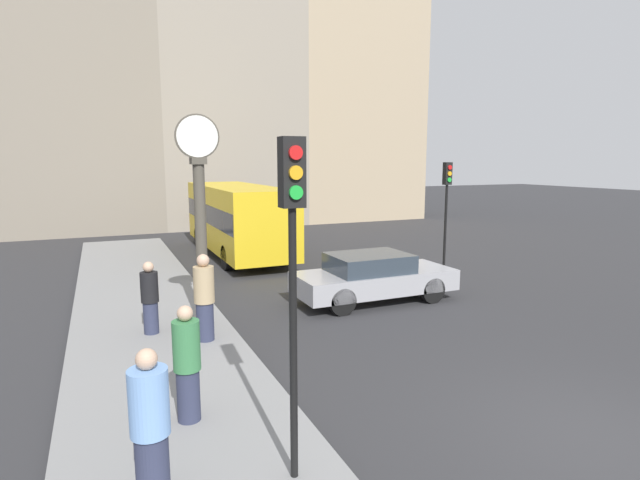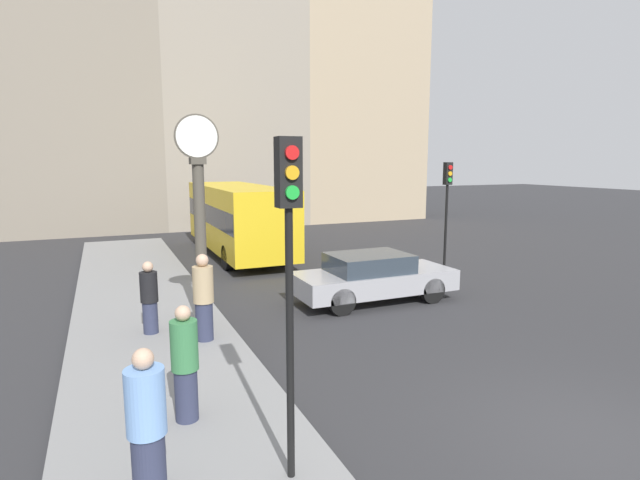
{
  "view_description": "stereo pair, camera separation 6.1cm",
  "coord_description": "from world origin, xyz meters",
  "px_view_note": "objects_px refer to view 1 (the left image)",
  "views": [
    {
      "loc": [
        -6.15,
        -4.3,
        3.86
      ],
      "look_at": [
        -0.28,
        8.93,
        1.57
      ],
      "focal_mm": 28.0,
      "sensor_mm": 36.0,
      "label": 1
    },
    {
      "loc": [
        -6.09,
        -4.33,
        3.86
      ],
      "look_at": [
        -0.28,
        8.93,
        1.57
      ],
      "focal_mm": 28.0,
      "sensor_mm": 36.0,
      "label": 2
    }
  ],
  "objects_px": {
    "traffic_light_far": "(447,194)",
    "street_clock": "(200,216)",
    "traffic_light_near": "(293,241)",
    "pedestrian_blue_stripe": "(150,427)",
    "sedan_car": "(373,277)",
    "pedestrian_tan_coat": "(204,298)",
    "pedestrian_green_hoodie": "(187,364)",
    "bus_distant": "(237,216)",
    "pedestrian_black_jacket": "(150,298)"
  },
  "relations": [
    {
      "from": "sedan_car",
      "to": "pedestrian_blue_stripe",
      "type": "xyz_separation_m",
      "value": [
        -6.44,
        -6.38,
        0.32
      ]
    },
    {
      "from": "sedan_car",
      "to": "pedestrian_black_jacket",
      "type": "height_order",
      "value": "pedestrian_black_jacket"
    },
    {
      "from": "street_clock",
      "to": "pedestrian_green_hoodie",
      "type": "xyz_separation_m",
      "value": [
        -1.02,
        -4.14,
        -1.66
      ]
    },
    {
      "from": "bus_distant",
      "to": "pedestrian_blue_stripe",
      "type": "xyz_separation_m",
      "value": [
        -4.78,
        -14.68,
        -0.61
      ]
    },
    {
      "from": "bus_distant",
      "to": "pedestrian_tan_coat",
      "type": "xyz_separation_m",
      "value": [
        -3.27,
        -9.9,
        -0.57
      ]
    },
    {
      "from": "traffic_light_near",
      "to": "street_clock",
      "type": "bearing_deg",
      "value": 89.1
    },
    {
      "from": "pedestrian_black_jacket",
      "to": "pedestrian_tan_coat",
      "type": "xyz_separation_m",
      "value": [
        0.99,
        -0.9,
        0.12
      ]
    },
    {
      "from": "bus_distant",
      "to": "pedestrian_black_jacket",
      "type": "bearing_deg",
      "value": -115.35
    },
    {
      "from": "bus_distant",
      "to": "traffic_light_far",
      "type": "bearing_deg",
      "value": -46.76
    },
    {
      "from": "traffic_light_near",
      "to": "pedestrian_black_jacket",
      "type": "relative_size",
      "value": 2.5
    },
    {
      "from": "street_clock",
      "to": "pedestrian_tan_coat",
      "type": "relative_size",
      "value": 2.57
    },
    {
      "from": "traffic_light_far",
      "to": "pedestrian_green_hoodie",
      "type": "height_order",
      "value": "traffic_light_far"
    },
    {
      "from": "pedestrian_black_jacket",
      "to": "pedestrian_blue_stripe",
      "type": "bearing_deg",
      "value": -95.19
    },
    {
      "from": "traffic_light_near",
      "to": "pedestrian_green_hoodie",
      "type": "bearing_deg",
      "value": 116.68
    },
    {
      "from": "sedan_car",
      "to": "traffic_light_near",
      "type": "bearing_deg",
      "value": -126.35
    },
    {
      "from": "traffic_light_far",
      "to": "street_clock",
      "type": "height_order",
      "value": "street_clock"
    },
    {
      "from": "sedan_car",
      "to": "traffic_light_far",
      "type": "distance_m",
      "value": 5.07
    },
    {
      "from": "pedestrian_blue_stripe",
      "to": "pedestrian_green_hoodie",
      "type": "xyz_separation_m",
      "value": [
        0.65,
        1.6,
        -0.02
      ]
    },
    {
      "from": "pedestrian_green_hoodie",
      "to": "street_clock",
      "type": "bearing_deg",
      "value": 76.2
    },
    {
      "from": "bus_distant",
      "to": "pedestrian_tan_coat",
      "type": "distance_m",
      "value": 10.44
    },
    {
      "from": "sedan_car",
      "to": "pedestrian_black_jacket",
      "type": "bearing_deg",
      "value": -173.3
    },
    {
      "from": "traffic_light_far",
      "to": "pedestrian_black_jacket",
      "type": "bearing_deg",
      "value": -164.03
    },
    {
      "from": "bus_distant",
      "to": "pedestrian_black_jacket",
      "type": "relative_size",
      "value": 5.47
    },
    {
      "from": "traffic_light_near",
      "to": "pedestrian_green_hoodie",
      "type": "distance_m",
      "value": 2.86
    },
    {
      "from": "bus_distant",
      "to": "traffic_light_far",
      "type": "height_order",
      "value": "traffic_light_far"
    },
    {
      "from": "sedan_car",
      "to": "pedestrian_blue_stripe",
      "type": "bearing_deg",
      "value": -135.26
    },
    {
      "from": "pedestrian_blue_stripe",
      "to": "traffic_light_near",
      "type": "bearing_deg",
      "value": -8.51
    },
    {
      "from": "traffic_light_far",
      "to": "pedestrian_blue_stripe",
      "type": "height_order",
      "value": "traffic_light_far"
    },
    {
      "from": "bus_distant",
      "to": "pedestrian_green_hoodie",
      "type": "bearing_deg",
      "value": -107.53
    },
    {
      "from": "pedestrian_blue_stripe",
      "to": "bus_distant",
      "type": "bearing_deg",
      "value": 71.97
    },
    {
      "from": "traffic_light_far",
      "to": "pedestrian_tan_coat",
      "type": "distance_m",
      "value": 9.93
    },
    {
      "from": "traffic_light_far",
      "to": "street_clock",
      "type": "xyz_separation_m",
      "value": [
        -8.88,
        -2.81,
        -0.07
      ]
    },
    {
      "from": "pedestrian_black_jacket",
      "to": "pedestrian_tan_coat",
      "type": "height_order",
      "value": "pedestrian_tan_coat"
    },
    {
      "from": "pedestrian_tan_coat",
      "to": "traffic_light_near",
      "type": "bearing_deg",
      "value": -89.32
    },
    {
      "from": "pedestrian_green_hoodie",
      "to": "pedestrian_tan_coat",
      "type": "bearing_deg",
      "value": 74.83
    },
    {
      "from": "street_clock",
      "to": "pedestrian_blue_stripe",
      "type": "xyz_separation_m",
      "value": [
        -1.66,
        -5.74,
        -1.64
      ]
    },
    {
      "from": "bus_distant",
      "to": "street_clock",
      "type": "bearing_deg",
      "value": -109.21
    },
    {
      "from": "traffic_light_near",
      "to": "pedestrian_black_jacket",
      "type": "distance_m",
      "value": 6.35
    },
    {
      "from": "street_clock",
      "to": "pedestrian_green_hoodie",
      "type": "bearing_deg",
      "value": -103.8
    },
    {
      "from": "pedestrian_black_jacket",
      "to": "pedestrian_green_hoodie",
      "type": "bearing_deg",
      "value": -88.17
    },
    {
      "from": "pedestrian_tan_coat",
      "to": "sedan_car",
      "type": "bearing_deg",
      "value": 17.91
    },
    {
      "from": "bus_distant",
      "to": "pedestrian_blue_stripe",
      "type": "distance_m",
      "value": 15.45
    },
    {
      "from": "bus_distant",
      "to": "pedestrian_green_hoodie",
      "type": "xyz_separation_m",
      "value": [
        -4.13,
        -13.08,
        -0.63
      ]
    },
    {
      "from": "street_clock",
      "to": "bus_distant",
      "type": "bearing_deg",
      "value": 70.79
    },
    {
      "from": "street_clock",
      "to": "pedestrian_tan_coat",
      "type": "xyz_separation_m",
      "value": [
        -0.15,
        -0.96,
        -1.6
      ]
    },
    {
      "from": "pedestrian_black_jacket",
      "to": "pedestrian_tan_coat",
      "type": "bearing_deg",
      "value": -42.06
    },
    {
      "from": "bus_distant",
      "to": "pedestrian_green_hoodie",
      "type": "height_order",
      "value": "bus_distant"
    },
    {
      "from": "bus_distant",
      "to": "traffic_light_far",
      "type": "distance_m",
      "value": 8.49
    },
    {
      "from": "bus_distant",
      "to": "pedestrian_blue_stripe",
      "type": "relative_size",
      "value": 4.95
    },
    {
      "from": "sedan_car",
      "to": "traffic_light_far",
      "type": "bearing_deg",
      "value": 27.89
    }
  ]
}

